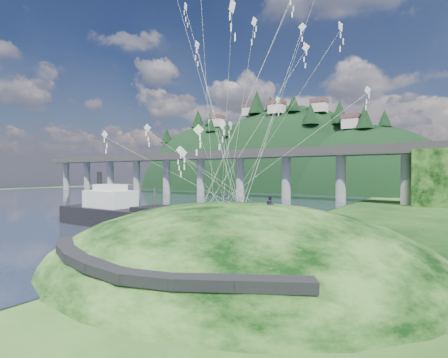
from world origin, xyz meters
The scene contains 10 objects.
ground centered at (0.00, 0.00, 0.00)m, with size 320.00×320.00×0.00m, color black.
water centered at (-72.00, 30.00, 0.01)m, with size 240.00×240.00×0.00m, color #2B374F.
grass_hill centered at (8.00, 2.00, -1.50)m, with size 36.00×32.00×13.00m.
footpath centered at (7.46, -9.74, 2.08)m, with size 22.29×5.84×0.83m.
bridge centered at (-26.46, 70.07, 9.70)m, with size 160.00×11.00×15.00m.
far_ridge centered at (-43.58, 122.17, -7.44)m, with size 153.00×70.00×94.50m.
work_barge centered at (-15.27, 9.09, 1.96)m, with size 22.40×6.46×7.80m.
wooden_dock centered at (-4.37, 8.37, 0.44)m, with size 14.12×4.79×1.00m.
kite_flyers centered at (9.77, 2.63, 5.75)m, with size 4.68×1.66×1.69m.
kite_swarm centered at (8.18, 1.41, 17.96)m, with size 20.57×17.26×18.62m.
Camera 1 is at (23.84, -24.18, 7.63)m, focal length 28.00 mm.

